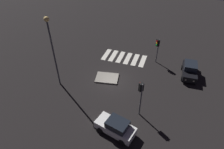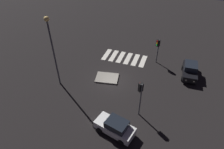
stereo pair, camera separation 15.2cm
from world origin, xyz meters
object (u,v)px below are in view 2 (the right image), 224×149
at_px(traffic_island, 107,78).
at_px(traffic_light_west, 140,92).
at_px(car_white, 115,127).
at_px(traffic_light_south, 158,46).
at_px(street_lamp, 51,42).
at_px(car_black, 190,70).

xyz_separation_m(traffic_island, traffic_light_west, (-5.23, 4.46, 3.11)).
relative_size(car_white, traffic_light_west, 1.00).
bearing_deg(traffic_light_west, traffic_light_south, -47.05).
height_order(traffic_light_west, street_lamp, street_lamp).
bearing_deg(traffic_light_west, car_black, -75.69).
height_order(traffic_light_south, street_lamp, street_lamp).
bearing_deg(street_lamp, traffic_light_south, -140.62).
distance_m(car_black, traffic_light_west, 10.25).
height_order(traffic_island, traffic_light_south, traffic_light_south).
bearing_deg(car_white, traffic_light_west, -102.35).
bearing_deg(street_lamp, car_black, -155.21).
relative_size(traffic_island, street_lamp, 0.37).
distance_m(traffic_island, traffic_light_west, 7.55).
height_order(car_black, car_white, car_black).
bearing_deg(traffic_light_west, street_lamp, 35.33).
relative_size(traffic_island, car_white, 0.77).
bearing_deg(street_lamp, car_white, 152.53).
bearing_deg(traffic_island, traffic_light_south, -132.43).
distance_m(traffic_island, car_white, 8.48).
relative_size(traffic_island, car_black, 0.78).
bearing_deg(traffic_light_west, car_white, 107.38).
height_order(car_white, street_lamp, street_lamp).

